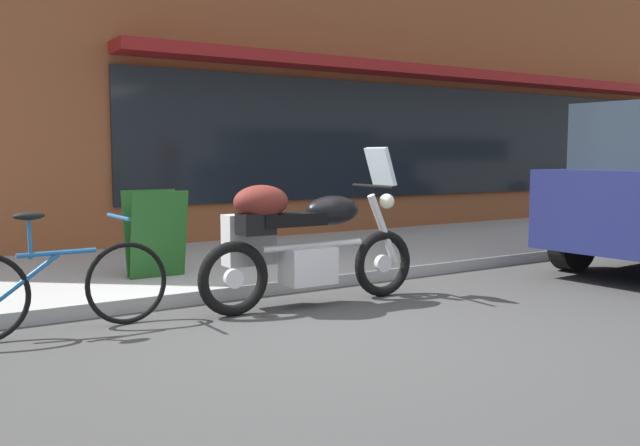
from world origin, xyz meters
The scene contains 5 objects.
ground_plane centered at (0.00, 0.00, 0.00)m, with size 80.00×80.00×0.00m, color #393939.
storefront_building centered at (8.32, 4.63, 2.91)m, with size 24.64×0.90×5.94m.
touring_motorcycle centered at (0.23, 0.75, 0.60)m, with size 2.13×0.70×1.39m.
parked_bicycle centered at (-1.72, 0.92, 0.36)m, with size 1.67×0.48×0.91m.
sandwich_board_sign centered at (-0.54, 2.20, 0.55)m, with size 0.55×0.40×0.85m.
Camera 1 is at (-2.76, -4.26, 1.32)m, focal length 38.20 mm.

